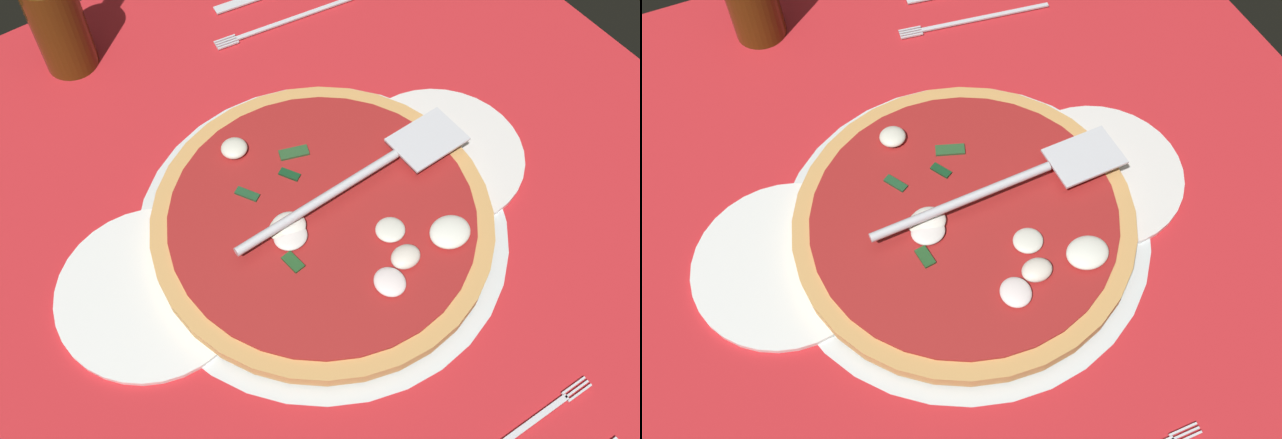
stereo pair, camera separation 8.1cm
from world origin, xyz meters
The scene contains 8 objects.
ground_plane centered at (0.00, 0.00, -0.40)cm, with size 96.33×96.33×0.80cm, color red.
pizza_pan centered at (-0.29, -0.55, 0.50)cm, with size 41.00×41.00×0.99cm, color silver.
dinner_plate_left centered at (-19.21, 2.96, 0.50)cm, with size 20.40×20.40×1.00cm, color white.
dinner_plate_right centered at (16.76, -0.52, 0.50)cm, with size 20.05×20.05×1.00cm, color white.
pizza centered at (-0.24, -0.69, 1.94)cm, with size 37.35×37.35×3.22cm.
pizza_server centered at (6.10, 0.13, 4.57)cm, with size 29.11×5.93×1.00cm.
place_setting_far centered at (16.81, 31.26, 0.35)cm, with size 22.11×16.03×1.40cm.
beer_bottle centered at (-11.83, 38.15, 9.30)cm, with size 6.58×6.58×24.38cm.
Camera 1 is at (-25.21, -35.89, 70.35)cm, focal length 41.77 mm.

